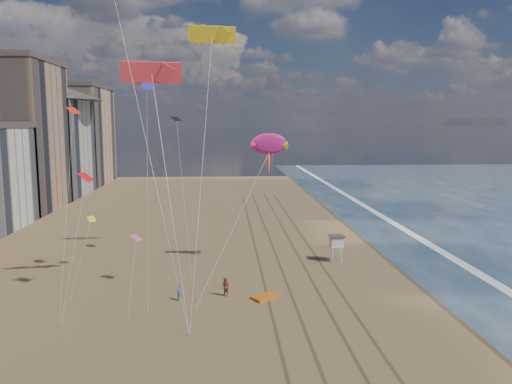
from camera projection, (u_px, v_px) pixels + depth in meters
wet_sand at (399, 244)px, 69.63m from camera, size 260.00×260.00×0.00m
foam at (428, 244)px, 69.89m from camera, size 260.00×260.00×0.00m
tracks at (292, 267)px, 58.73m from camera, size 7.68×120.00×0.01m
lifeguard_stand at (337, 242)px, 60.63m from camera, size 1.80×1.80×3.25m
grounded_kite at (265, 297)px, 48.09m from camera, size 2.91×2.65×0.28m
show_kite at (269, 144)px, 56.89m from camera, size 6.06×6.80×20.09m
kite_flyer_a at (180, 292)px, 47.45m from camera, size 0.67×0.47×1.72m
kite_flyer_b at (225, 287)px, 48.58m from camera, size 1.16×1.16×1.89m
small_kites at (120, 150)px, 51.95m from camera, size 11.74×13.93×16.15m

